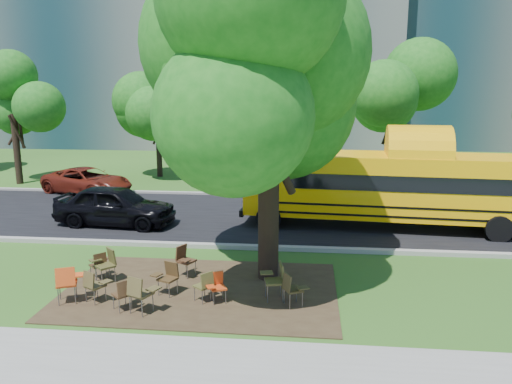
# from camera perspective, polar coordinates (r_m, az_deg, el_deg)

# --- Properties ---
(ground) EXTENTS (160.00, 160.00, 0.00)m
(ground) POSITION_cam_1_polar(r_m,az_deg,el_deg) (13.94, -9.99, -10.06)
(ground) COLOR #294F18
(ground) RESTS_ON ground
(dirt_patch) EXTENTS (7.00, 4.50, 0.03)m
(dirt_patch) POSITION_cam_1_polar(r_m,az_deg,el_deg) (13.25, -6.35, -11.07)
(dirt_patch) COLOR #382819
(dirt_patch) RESTS_ON ground
(asphalt_road) EXTENTS (80.00, 8.00, 0.04)m
(asphalt_road) POSITION_cam_1_polar(r_m,az_deg,el_deg) (20.42, -4.67, -2.78)
(asphalt_road) COLOR black
(asphalt_road) RESTS_ON ground
(kerb_near) EXTENTS (80.00, 0.25, 0.14)m
(kerb_near) POSITION_cam_1_polar(r_m,az_deg,el_deg) (16.65, -7.19, -6.06)
(kerb_near) COLOR gray
(kerb_near) RESTS_ON ground
(kerb_far) EXTENTS (80.00, 0.25, 0.14)m
(kerb_far) POSITION_cam_1_polar(r_m,az_deg,el_deg) (24.34, -2.91, -0.25)
(kerb_far) COLOR gray
(kerb_far) RESTS_ON ground
(building_main) EXTENTS (38.00, 16.00, 22.00)m
(building_main) POSITION_cam_1_polar(r_m,az_deg,el_deg) (50.15, -8.01, 18.40)
(building_main) COLOR slate
(building_main) RESTS_ON ground
(bg_tree_0) EXTENTS (5.20, 5.20, 7.18)m
(bg_tree_0) POSITION_cam_1_polar(r_m,az_deg,el_deg) (29.87, -26.14, 9.52)
(bg_tree_0) COLOR black
(bg_tree_0) RESTS_ON ground
(bg_tree_2) EXTENTS (4.80, 4.80, 6.62)m
(bg_tree_2) POSITION_cam_1_polar(r_m,az_deg,el_deg) (29.73, -11.23, 9.78)
(bg_tree_2) COLOR black
(bg_tree_2) RESTS_ON ground
(bg_tree_3) EXTENTS (5.60, 5.60, 7.84)m
(bg_tree_3) POSITION_cam_1_polar(r_m,az_deg,el_deg) (26.77, 15.50, 11.14)
(bg_tree_3) COLOR black
(bg_tree_3) RESTS_ON ground
(main_tree) EXTENTS (7.20, 7.20, 9.12)m
(main_tree) POSITION_cam_1_polar(r_m,az_deg,el_deg) (12.99, 1.51, 13.36)
(main_tree) COLOR black
(main_tree) RESTS_ON ground
(school_bus) EXTENTS (11.47, 3.40, 2.77)m
(school_bus) POSITION_cam_1_polar(r_m,az_deg,el_deg) (19.16, 17.41, 0.58)
(school_bus) COLOR #FFB108
(school_bus) RESTS_ON ground
(chair_0) EXTENTS (0.66, 0.75, 0.97)m
(chair_0) POSITION_cam_1_polar(r_m,az_deg,el_deg) (13.03, -20.75, -9.43)
(chair_0) COLOR #DA4A17
(chair_0) RESTS_ON ground
(chair_1) EXTENTS (0.70, 0.55, 0.84)m
(chair_1) POSITION_cam_1_polar(r_m,az_deg,el_deg) (12.86, -18.03, -9.90)
(chair_1) COLOR #4E4222
(chair_1) RESTS_ON ground
(chair_2) EXTENTS (0.53, 0.68, 0.79)m
(chair_2) POSITION_cam_1_polar(r_m,az_deg,el_deg) (12.28, -14.89, -10.93)
(chair_2) COLOR #452D18
(chair_2) RESTS_ON ground
(chair_3) EXTENTS (0.69, 0.54, 0.85)m
(chair_3) POSITION_cam_1_polar(r_m,az_deg,el_deg) (12.94, -10.03, -9.32)
(chair_3) COLOR #443018
(chair_3) RESTS_ON ground
(chair_4) EXTENTS (0.77, 0.61, 0.94)m
(chair_4) POSITION_cam_1_polar(r_m,az_deg,el_deg) (11.96, -13.11, -10.97)
(chair_4) COLOR #4E4222
(chair_4) RESTS_ON ground
(chair_5) EXTENTS (0.52, 0.61, 0.77)m
(chair_5) POSITION_cam_1_polar(r_m,az_deg,el_deg) (12.35, -4.54, -10.48)
(chair_5) COLOR #BF3F14
(chair_5) RESTS_ON ground
(chair_6) EXTENTS (0.68, 0.65, 0.96)m
(chair_6) POSITION_cam_1_polar(r_m,az_deg,el_deg) (12.43, 2.35, -9.70)
(chair_6) COLOR brown
(chair_6) RESTS_ON ground
(chair_7) EXTENTS (0.67, 0.57, 0.84)m
(chair_7) POSITION_cam_1_polar(r_m,az_deg,el_deg) (12.09, 4.13, -10.76)
(chair_7) COLOR #42371C
(chair_7) RESTS_ON ground
(chair_8) EXTENTS (0.53, 0.67, 0.78)m
(chair_8) POSITION_cam_1_polar(r_m,az_deg,el_deg) (14.39, -17.47, -7.71)
(chair_8) COLOR #3D2815
(chair_8) RESTS_ON ground
(chair_9) EXTENTS (0.80, 0.64, 0.94)m
(chair_9) POSITION_cam_1_polar(r_m,az_deg,el_deg) (14.09, -16.72, -7.65)
(chair_9) COLOR #46431E
(chair_9) RESTS_ON ground
(chair_10) EXTENTS (0.58, 0.73, 0.89)m
(chair_10) POSITION_cam_1_polar(r_m,az_deg,el_deg) (14.03, -8.20, -7.46)
(chair_10) COLOR #462A19
(chair_10) RESTS_ON ground
(chair_11) EXTENTS (0.54, 0.69, 0.80)m
(chair_11) POSITION_cam_1_polar(r_m,az_deg,el_deg) (12.39, -5.83, -10.33)
(chair_11) COLOR brown
(chair_11) RESTS_ON ground
(black_car) EXTENTS (4.69, 2.22, 1.55)m
(black_car) POSITION_cam_1_polar(r_m,az_deg,el_deg) (19.68, -15.80, -1.50)
(black_car) COLOR black
(black_car) RESTS_ON ground
(bg_car_red) EXTENTS (5.11, 3.67, 1.29)m
(bg_car_red) POSITION_cam_1_polar(r_m,az_deg,el_deg) (26.00, -18.72, 1.20)
(bg_car_red) COLOR #5A190F
(bg_car_red) RESTS_ON ground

